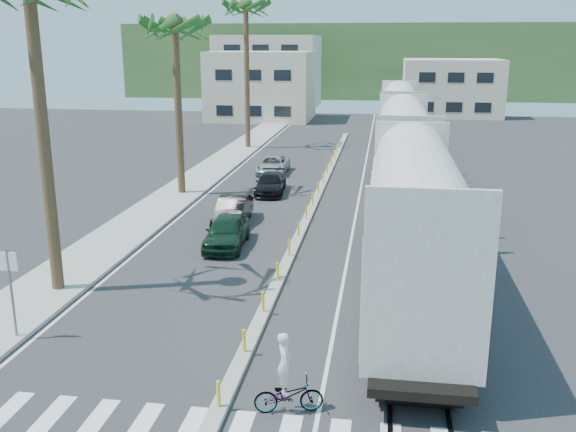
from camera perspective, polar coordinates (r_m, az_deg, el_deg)
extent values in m
plane|color=#28282B|center=(17.88, -5.32, -15.22)|extent=(140.00, 140.00, 0.00)
cube|color=gray|center=(42.76, -8.43, 2.92)|extent=(3.00, 90.00, 0.15)
cube|color=black|center=(43.87, 8.96, 3.15)|extent=(0.12, 100.00, 0.06)
cube|color=black|center=(43.91, 10.84, 3.08)|extent=(0.12, 100.00, 0.06)
cube|color=gray|center=(36.27, 2.20, 0.88)|extent=(0.45, 60.00, 0.15)
cylinder|color=yellow|center=(16.79, -6.20, -15.44)|extent=(0.10, 0.10, 0.70)
cylinder|color=yellow|center=(19.35, -3.92, -11.00)|extent=(0.10, 0.10, 0.70)
cylinder|color=yellow|center=(22.03, -2.23, -7.61)|extent=(0.10, 0.10, 0.70)
cylinder|color=yellow|center=(24.77, -0.93, -4.96)|extent=(0.10, 0.10, 0.70)
cylinder|color=yellow|center=(27.58, 0.10, -2.84)|extent=(0.10, 0.10, 0.70)
cylinder|color=yellow|center=(30.41, 0.93, -1.11)|extent=(0.10, 0.10, 0.70)
cylinder|color=yellow|center=(33.28, 1.63, 0.32)|extent=(0.10, 0.10, 0.70)
cylinder|color=yellow|center=(36.17, 2.21, 1.53)|extent=(0.10, 0.10, 0.70)
cylinder|color=yellow|center=(39.08, 2.71, 2.55)|extent=(0.10, 0.10, 0.70)
cylinder|color=yellow|center=(41.99, 3.13, 3.44)|extent=(0.10, 0.10, 0.70)
cylinder|color=yellow|center=(44.92, 3.51, 4.20)|extent=(0.10, 0.10, 0.70)
cylinder|color=yellow|center=(47.86, 3.83, 4.88)|extent=(0.10, 0.10, 0.70)
cylinder|color=yellow|center=(50.81, 4.12, 5.47)|extent=(0.10, 0.10, 0.70)
cylinder|color=yellow|center=(53.76, 4.38, 6.00)|extent=(0.10, 0.10, 0.70)
cylinder|color=yellow|center=(56.71, 4.62, 6.48)|extent=(0.10, 0.10, 0.70)
cube|color=silver|center=(42.31, -6.22, 2.77)|extent=(0.12, 90.00, 0.01)
cube|color=silver|center=(40.97, 6.47, 2.35)|extent=(0.12, 90.00, 0.01)
cube|color=#ACAA9E|center=(21.79, 11.19, -2.00)|extent=(3.00, 12.88, 3.40)
cylinder|color=#ACAA9E|center=(21.36, 11.42, 2.36)|extent=(2.90, 12.58, 2.90)
cube|color=black|center=(22.53, 10.90, -7.35)|extent=(2.60, 12.88, 1.00)
cube|color=#ACAA9E|center=(36.40, 10.28, 4.92)|extent=(3.00, 12.88, 3.40)
cylinder|color=#ACAA9E|center=(36.14, 10.41, 7.57)|extent=(2.90, 12.58, 2.90)
cube|color=black|center=(36.84, 10.12, 1.55)|extent=(2.60, 12.88, 1.00)
cube|color=#ACAA9E|center=(51.23, 9.89, 7.86)|extent=(3.00, 12.88, 3.40)
cylinder|color=#ACAA9E|center=(51.05, 9.97, 9.75)|extent=(2.90, 12.58, 2.90)
cube|color=black|center=(51.55, 9.78, 5.43)|extent=(2.60, 12.88, 1.00)
cube|color=#4C4C4F|center=(67.31, 9.60, 8.16)|extent=(3.00, 17.00, 0.50)
cube|color=gold|center=(66.15, 9.67, 9.39)|extent=(2.70, 12.24, 2.60)
cube|color=gold|center=(72.87, 9.61, 10.14)|extent=(3.00, 3.74, 3.20)
cube|color=black|center=(67.38, 9.57, 7.65)|extent=(2.60, 13.60, 0.90)
cylinder|color=brown|center=(24.33, -20.84, 5.85)|extent=(0.44, 0.44, 11.00)
cylinder|color=brown|center=(39.10, -9.71, 9.05)|extent=(0.44, 0.44, 10.00)
sphere|color=#1B581D|center=(38.91, -10.06, 16.61)|extent=(3.20, 3.20, 3.20)
cylinder|color=brown|center=(56.29, -3.67, 12.06)|extent=(0.44, 0.44, 12.00)
sphere|color=#1B581D|center=(56.29, -3.78, 18.32)|extent=(3.20, 3.20, 3.20)
cylinder|color=slate|center=(21.64, -23.33, -6.48)|extent=(0.08, 0.08, 3.00)
cube|color=silver|center=(21.29, -23.64, -3.72)|extent=(0.60, 0.04, 0.60)
cube|color=beige|center=(78.52, -2.38, 11.49)|extent=(12.00, 10.00, 8.00)
cube|color=beige|center=(94.54, -1.73, 12.73)|extent=(14.00, 12.00, 10.00)
cube|color=beige|center=(85.50, 14.31, 11.01)|extent=(12.00, 10.00, 7.00)
cube|color=#385628|center=(115.04, 6.86, 13.56)|extent=(80.00, 20.00, 12.00)
imported|color=black|center=(29.27, -5.48, -1.38)|extent=(2.13, 4.41, 1.44)
imported|color=black|center=(33.09, -4.94, 0.51)|extent=(1.64, 4.21, 1.37)
imported|color=black|center=(39.57, -1.57, 2.90)|extent=(2.39, 4.52, 1.23)
imported|color=#B4B6B9|center=(45.75, -1.34, 4.56)|extent=(2.03, 4.35, 1.21)
imported|color=#9EA0A5|center=(16.73, 0.06, -15.63)|extent=(1.42, 2.03, 0.92)
imported|color=silver|center=(16.30, -0.29, -12.91)|extent=(0.76, 0.65, 1.60)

